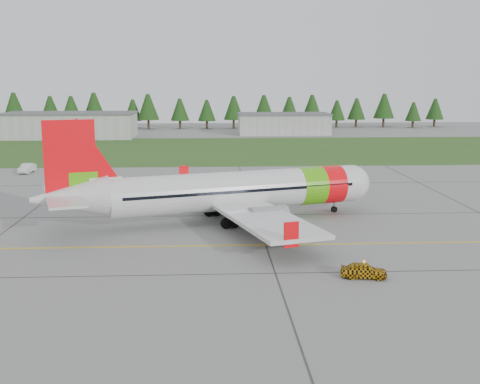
{
  "coord_description": "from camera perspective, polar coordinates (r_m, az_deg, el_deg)",
  "views": [
    {
      "loc": [
        5.05,
        -43.85,
        14.65
      ],
      "look_at": [
        8.03,
        14.7,
        3.6
      ],
      "focal_mm": 45.0,
      "sensor_mm": 36.0,
      "label": 1
    }
  ],
  "objects": [
    {
      "name": "service_van",
      "position": [
        100.83,
        -19.6,
        2.98
      ],
      "size": [
        1.67,
        1.59,
        4.47
      ],
      "primitive_type": "imported",
      "rotation": [
        0.0,
        0.0,
        -0.08
      ],
      "color": "silver",
      "rests_on": "ground"
    },
    {
      "name": "aircraft",
      "position": [
        62.4,
        -0.9,
        0.06
      ],
      "size": [
        35.14,
        33.23,
        10.94
      ],
      "rotation": [
        0.0,
        0.0,
        0.3
      ],
      "color": "silver",
      "rests_on": "ground"
    },
    {
      "name": "hangar_east",
      "position": [
        163.52,
        4.13,
        6.42
      ],
      "size": [
        24.0,
        12.0,
        5.2
      ],
      "primitive_type": "cube",
      "color": "#A8A8A3",
      "rests_on": "ground"
    },
    {
      "name": "treeline",
      "position": [
        182.18,
        -4.53,
        7.61
      ],
      "size": [
        160.0,
        8.0,
        10.0
      ],
      "primitive_type": null,
      "color": "#1C3F14",
      "rests_on": "ground"
    },
    {
      "name": "follow_me_car",
      "position": [
        45.86,
        11.71,
        -5.93
      ],
      "size": [
        1.39,
        1.56,
        3.44
      ],
      "primitive_type": "imported",
      "rotation": [
        0.0,
        0.0,
        1.4
      ],
      "color": "#F8B40D",
      "rests_on": "ground"
    },
    {
      "name": "hangar_west",
      "position": [
        158.22,
        -15.79,
        6.06
      ],
      "size": [
        32.0,
        14.0,
        6.0
      ],
      "primitive_type": "cube",
      "color": "#A8A8A3",
      "rests_on": "ground"
    },
    {
      "name": "grass_strip",
      "position": [
        126.8,
        -5.18,
        4.01
      ],
      "size": [
        320.0,
        50.0,
        0.03
      ],
      "primitive_type": "cube",
      "color": "#30561E",
      "rests_on": "ground"
    },
    {
      "name": "taxi_guideline",
      "position": [
        54.11,
        -8.19,
        -5.13
      ],
      "size": [
        120.0,
        0.25,
        0.02
      ],
      "primitive_type": "cube",
      "color": "gold",
      "rests_on": "ground"
    },
    {
      "name": "ground",
      "position": [
        46.51,
        -9.08,
        -7.83
      ],
      "size": [
        320.0,
        320.0,
        0.0
      ],
      "primitive_type": "plane",
      "color": "gray",
      "rests_on": "ground"
    }
  ]
}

